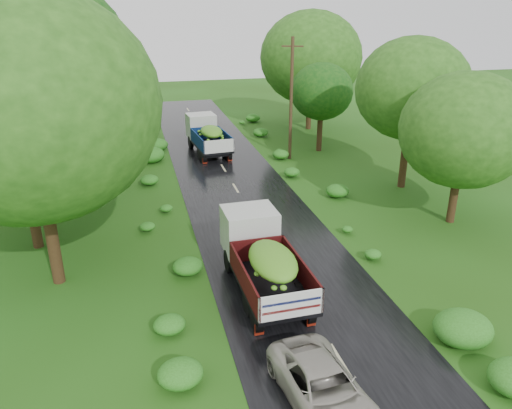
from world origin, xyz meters
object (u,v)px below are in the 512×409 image
object	(u,v)px
car	(323,387)
truck_near	(262,255)
truck_far	(207,134)
utility_pole	(291,98)

from	to	relation	value
car	truck_near	bearing A→B (deg)	85.10
truck_far	utility_pole	bearing A→B (deg)	-33.50
car	truck_far	bearing A→B (deg)	82.54
utility_pole	truck_near	bearing A→B (deg)	-91.15
truck_near	truck_far	size ratio (longest dim) A/B	1.02
truck_far	car	xyz separation A→B (m)	(-0.79, -25.59, -0.81)
truck_near	utility_pole	xyz separation A→B (m)	(6.34, 16.37, 2.81)
truck_near	car	size ratio (longest dim) A/B	1.47
car	utility_pole	size ratio (longest dim) A/B	0.51
truck_far	car	distance (m)	25.62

